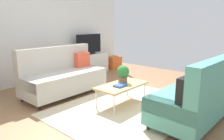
# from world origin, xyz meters

# --- Properties ---
(ground_plane) EXTENTS (7.68, 7.68, 0.00)m
(ground_plane) POSITION_xyz_m (0.00, 0.00, 0.00)
(ground_plane) COLOR #936B47
(wall_far) EXTENTS (6.40, 0.12, 2.90)m
(wall_far) POSITION_xyz_m (0.00, 2.80, 1.45)
(wall_far) COLOR white
(wall_far) RESTS_ON ground_plane
(area_rug) EXTENTS (2.90, 2.20, 0.01)m
(area_rug) POSITION_xyz_m (0.13, -0.27, 0.01)
(area_rug) COLOR beige
(area_rug) RESTS_ON ground_plane
(couch_beige) EXTENTS (1.91, 0.87, 1.10)m
(couch_beige) POSITION_xyz_m (-0.21, 1.35, 0.44)
(couch_beige) COLOR #B2ADA3
(couch_beige) RESTS_ON ground_plane
(couch_green) EXTENTS (1.93, 0.91, 1.10)m
(couch_green) POSITION_xyz_m (0.46, -1.49, 0.44)
(couch_green) COLOR teal
(couch_green) RESTS_ON ground_plane
(coffee_table) EXTENTS (1.10, 0.56, 0.42)m
(coffee_table) POSITION_xyz_m (0.18, -0.07, 0.39)
(coffee_table) COLOR tan
(coffee_table) RESTS_ON ground_plane
(tv_console) EXTENTS (1.40, 0.44, 0.64)m
(tv_console) POSITION_xyz_m (1.61, 2.46, 0.32)
(tv_console) COLOR silver
(tv_console) RESTS_ON ground_plane
(tv) EXTENTS (1.00, 0.20, 0.64)m
(tv) POSITION_xyz_m (1.61, 2.44, 0.95)
(tv) COLOR black
(tv) RESTS_ON tv_console
(storage_trunk) EXTENTS (0.52, 0.40, 0.44)m
(storage_trunk) POSITION_xyz_m (2.71, 2.36, 0.22)
(storage_trunk) COLOR orange
(storage_trunk) RESTS_ON ground_plane
(potted_plant) EXTENTS (0.26, 0.26, 0.36)m
(potted_plant) POSITION_xyz_m (0.30, -0.00, 0.62)
(potted_plant) COLOR brown
(potted_plant) RESTS_ON coffee_table
(table_book_0) EXTENTS (0.24, 0.18, 0.04)m
(table_book_0) POSITION_xyz_m (0.06, -0.13, 0.44)
(table_book_0) COLOR #3359B2
(table_book_0) RESTS_ON coffee_table
(vase_0) EXTENTS (0.11, 0.11, 0.16)m
(vase_0) POSITION_xyz_m (1.03, 2.51, 0.72)
(vase_0) COLOR #33B29E
(vase_0) RESTS_ON tv_console
(bottle_0) EXTENTS (0.04, 0.04, 0.23)m
(bottle_0) POSITION_xyz_m (1.20, 2.42, 0.76)
(bottle_0) COLOR gold
(bottle_0) RESTS_ON tv_console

